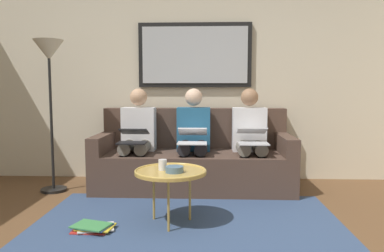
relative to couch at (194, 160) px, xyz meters
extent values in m
cube|color=beige|center=(0.00, -0.48, 0.99)|extent=(6.00, 0.12, 2.60)
cube|color=#33476B|center=(0.00, 1.27, -0.31)|extent=(2.60, 1.80, 0.01)
cube|color=#4C382D|center=(0.00, 0.07, -0.10)|extent=(2.20, 0.90, 0.42)
cube|color=#4C382D|center=(0.00, -0.28, 0.35)|extent=(2.20, 0.20, 0.48)
cube|color=#4C382D|center=(-1.03, 0.07, 0.21)|extent=(0.14, 0.90, 0.20)
cube|color=#4C382D|center=(1.03, 0.07, 0.21)|extent=(0.14, 0.90, 0.20)
cube|color=black|center=(0.00, -0.39, 1.24)|extent=(1.39, 0.04, 0.79)
cube|color=#B2B7BC|center=(0.00, -0.37, 1.24)|extent=(1.29, 0.01, 0.69)
cylinder|color=tan|center=(0.14, 1.22, 0.13)|extent=(0.60, 0.60, 0.03)
torus|color=tan|center=(0.14, 1.22, 0.14)|extent=(0.60, 0.60, 0.02)
cylinder|color=#B28E42|center=(0.14, 1.40, -0.10)|extent=(0.02, 0.02, 0.43)
cylinder|color=#B28E42|center=(-0.01, 1.13, -0.10)|extent=(0.02, 0.02, 0.43)
cylinder|color=#B28E42|center=(0.30, 1.13, -0.10)|extent=(0.02, 0.02, 0.43)
cylinder|color=silver|center=(0.21, 1.20, 0.19)|extent=(0.07, 0.07, 0.09)
cylinder|color=slate|center=(0.11, 1.28, 0.17)|extent=(0.15, 0.15, 0.05)
cube|color=silver|center=(-0.64, -0.03, 0.36)|extent=(0.38, 0.22, 0.50)
sphere|color=#997051|center=(-0.64, -0.03, 0.73)|extent=(0.20, 0.20, 0.20)
cylinder|color=gray|center=(-0.73, 0.18, 0.18)|extent=(0.14, 0.42, 0.14)
cylinder|color=gray|center=(-0.55, 0.18, 0.18)|extent=(0.14, 0.42, 0.14)
cylinder|color=gray|center=(-0.73, 0.39, -0.10)|extent=(0.11, 0.11, 0.42)
cylinder|color=gray|center=(-0.55, 0.39, -0.10)|extent=(0.11, 0.11, 0.42)
cube|color=silver|center=(-0.64, 0.39, 0.25)|extent=(0.31, 0.24, 0.01)
cube|color=silver|center=(-0.64, 0.23, 0.37)|extent=(0.31, 0.23, 0.09)
cube|color=#A5C6EA|center=(-0.64, 0.23, 0.38)|extent=(0.28, 0.20, 0.07)
cube|color=#235B84|center=(0.00, -0.03, 0.36)|extent=(0.38, 0.22, 0.50)
sphere|color=beige|center=(0.00, -0.03, 0.73)|extent=(0.20, 0.20, 0.20)
cylinder|color=#232328|center=(-0.09, 0.18, 0.18)|extent=(0.14, 0.42, 0.14)
cylinder|color=#232328|center=(0.09, 0.18, 0.18)|extent=(0.14, 0.42, 0.14)
cylinder|color=#232328|center=(-0.09, 0.39, -0.10)|extent=(0.11, 0.11, 0.42)
cylinder|color=#232328|center=(0.09, 0.39, -0.10)|extent=(0.11, 0.11, 0.42)
cube|color=white|center=(0.00, 0.39, 0.25)|extent=(0.31, 0.22, 0.01)
cube|color=white|center=(0.00, 0.23, 0.36)|extent=(0.31, 0.20, 0.10)
cube|color=#A5C6EA|center=(0.00, 0.24, 0.36)|extent=(0.28, 0.18, 0.08)
cube|color=silver|center=(0.64, -0.03, 0.36)|extent=(0.38, 0.22, 0.50)
sphere|color=tan|center=(0.64, -0.03, 0.73)|extent=(0.20, 0.20, 0.20)
cylinder|color=gray|center=(0.55, 0.18, 0.18)|extent=(0.14, 0.42, 0.14)
cylinder|color=gray|center=(0.73, 0.18, 0.18)|extent=(0.14, 0.42, 0.14)
cylinder|color=gray|center=(0.55, 0.39, -0.10)|extent=(0.11, 0.11, 0.42)
cylinder|color=gray|center=(0.73, 0.39, -0.10)|extent=(0.11, 0.11, 0.42)
cube|color=black|center=(0.64, 0.39, 0.25)|extent=(0.30, 0.21, 0.01)
cube|color=black|center=(0.64, 0.25, 0.36)|extent=(0.30, 0.20, 0.08)
cube|color=#A5C6EA|center=(0.64, 0.25, 0.36)|extent=(0.27, 0.17, 0.07)
cube|color=red|center=(0.77, 1.41, -0.30)|extent=(0.28, 0.21, 0.01)
cube|color=white|center=(0.73, 1.39, -0.29)|extent=(0.32, 0.27, 0.01)
cube|color=yellow|center=(0.73, 1.40, -0.28)|extent=(0.30, 0.23, 0.01)
cube|color=#33569E|center=(0.75, 1.41, -0.27)|extent=(0.32, 0.27, 0.01)
cube|color=#3D8C4C|center=(0.76, 1.42, -0.26)|extent=(0.33, 0.27, 0.01)
cylinder|color=black|center=(1.55, 0.27, -0.30)|extent=(0.28, 0.28, 0.03)
cylinder|color=black|center=(1.55, 0.27, 0.44)|extent=(0.03, 0.03, 1.50)
cone|color=beige|center=(1.55, 0.27, 1.24)|extent=(0.32, 0.32, 0.22)
camera|label=1|loc=(-0.17, 4.23, 0.82)|focal=34.64mm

